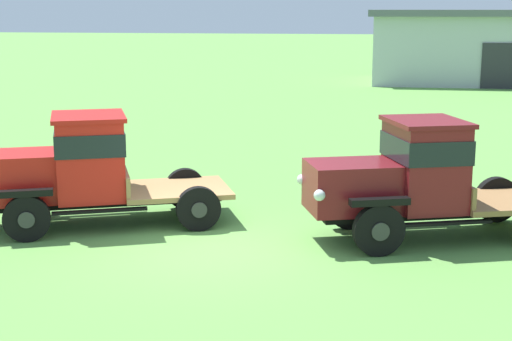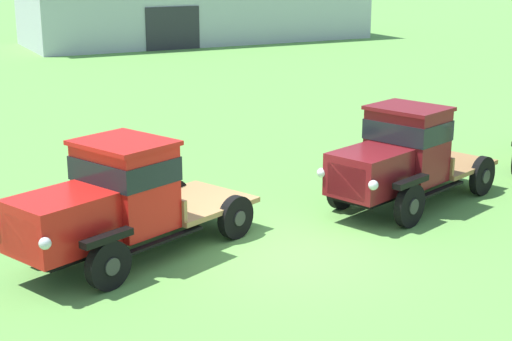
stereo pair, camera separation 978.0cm
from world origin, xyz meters
The scene contains 4 objects.
ground_plane centered at (0.00, 0.00, 0.00)m, with size 240.00×240.00×0.00m, color #5B9342.
farm_shed centered at (12.55, 33.54, 2.07)m, with size 21.42×7.91×4.10m.
vintage_truck_second_in_line centered at (-2.88, 1.04, 1.15)m, with size 5.22×3.44×2.18m.
vintage_truck_midrow_center centered at (3.47, 1.16, 1.16)m, with size 5.03×3.12×2.21m.
Camera 2 is at (-6.68, -11.90, 5.40)m, focal length 55.00 mm.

